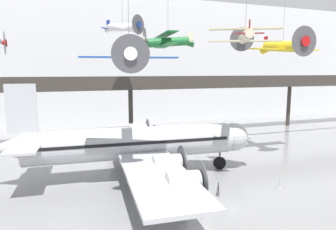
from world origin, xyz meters
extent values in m
plane|color=gray|center=(0.00, 0.00, 0.00)|extent=(260.00, 260.00, 0.00)
cube|color=silver|center=(0.00, 37.17, 12.03)|extent=(140.00, 3.00, 24.06)
cube|color=#38332D|center=(0.00, 24.24, 7.97)|extent=(110.00, 3.20, 0.90)
cube|color=#38332D|center=(0.00, 22.70, 8.97)|extent=(110.00, 0.12, 1.10)
cylinder|color=#38332D|center=(0.00, 25.20, 3.76)|extent=(0.70, 0.70, 7.52)
cylinder|color=#38332D|center=(30.25, 25.20, 3.76)|extent=(0.70, 0.70, 7.52)
cylinder|color=#B7BABF|center=(-3.63, 7.39, 3.39)|extent=(19.84, 4.42, 3.06)
sphere|color=#B7BABF|center=(7.02, 6.65, 3.39)|extent=(2.99, 2.99, 2.99)
cone|color=#B7BABF|center=(-14.43, 8.14, 3.62)|extent=(4.16, 3.08, 2.81)
cube|color=black|center=(-3.63, 7.39, 3.70)|extent=(18.48, 4.38, 0.27)
cube|color=#B7BABF|center=(-2.40, 15.14, 2.71)|extent=(5.44, 12.87, 0.28)
cube|color=#B7BABF|center=(-3.49, -0.46, 2.71)|extent=(5.44, 12.87, 0.28)
cylinder|color=#B7BABF|center=(-1.22, 12.29, 2.76)|extent=(2.38, 1.62, 1.47)
cylinder|color=#4C4C51|center=(0.03, 12.20, 2.76)|extent=(0.25, 2.78, 2.79)
cylinder|color=#B7BABF|center=(-0.93, 16.55, 2.76)|extent=(2.38, 1.62, 1.47)
cylinder|color=#4C4C51|center=(0.33, 16.47, 2.76)|extent=(0.25, 2.78, 2.79)
cylinder|color=#B7BABF|center=(-1.93, 2.21, 2.76)|extent=(2.38, 1.62, 1.47)
cylinder|color=#4C4C51|center=(-0.67, 2.12, 2.76)|extent=(0.25, 2.78, 2.79)
cylinder|color=#B7BABF|center=(-2.22, -2.06, 2.76)|extent=(2.38, 1.62, 1.47)
cylinder|color=#4C4C51|center=(-0.97, -2.15, 2.76)|extent=(0.25, 2.78, 2.79)
cube|color=#B7BABF|center=(-13.21, 8.06, 7.06)|extent=(2.52, 0.37, 4.28)
cube|color=#B7BABF|center=(-12.91, 8.04, 4.00)|extent=(3.06, 8.10, 0.20)
cylinder|color=#4C4C51|center=(5.50, 6.75, 1.26)|extent=(0.20, 0.20, 1.21)
cylinder|color=black|center=(5.50, 6.75, 0.65)|extent=(1.32, 0.47, 1.30)
cylinder|color=#4C4C51|center=(-3.23, 9.81, 1.26)|extent=(0.20, 0.20, 1.21)
cylinder|color=black|center=(-3.23, 9.81, 0.65)|extent=(1.32, 0.47, 1.30)
cylinder|color=#4C4C51|center=(-3.57, 4.94, 1.26)|extent=(0.20, 0.20, 1.21)
cylinder|color=black|center=(-3.57, 4.94, 0.65)|extent=(1.32, 0.47, 1.30)
cone|color=red|center=(-16.07, 19.34, 13.49)|extent=(1.00, 1.07, 0.92)
cylinder|color=#4C4C51|center=(-15.89, 19.38, 13.48)|extent=(0.62, 2.60, 2.65)
cylinder|color=yellow|center=(14.94, 9.30, 13.14)|extent=(1.33, 6.11, 1.75)
cone|color=red|center=(14.90, 6.15, 13.41)|extent=(1.13, 1.01, 1.12)
cylinder|color=#4C4C51|center=(14.90, 5.93, 13.43)|extent=(3.24, 0.09, 3.24)
cone|color=yellow|center=(14.99, 12.23, 12.89)|extent=(1.08, 1.71, 1.19)
cube|color=yellow|center=(14.94, 8.93, 12.77)|extent=(9.10, 1.59, 0.10)
cube|color=red|center=(14.99, 12.59, 13.89)|extent=(0.07, 0.73, 1.49)
cube|color=red|center=(14.99, 12.59, 13.14)|extent=(3.25, 0.78, 0.06)
cylinder|color=slate|center=(14.94, 9.30, 16.74)|extent=(0.04, 0.04, 5.94)
cylinder|color=#1E4CAD|center=(-4.81, 2.78, 11.60)|extent=(1.85, 5.05, 1.33)
cone|color=white|center=(-5.25, 0.25, 11.43)|extent=(1.04, 0.96, 0.91)
cylinder|color=#4C4C51|center=(-5.28, 0.08, 11.42)|extent=(2.61, 0.49, 2.64)
cone|color=#1E4CAD|center=(-4.40, 5.13, 11.76)|extent=(1.08, 1.49, 0.95)
cube|color=#1E4CAD|center=(-4.86, 2.49, 11.30)|extent=(7.50, 2.44, 0.10)
cube|color=white|center=(-4.35, 5.43, 12.21)|extent=(0.16, 0.60, 1.22)
cube|color=white|center=(-4.35, 5.43, 11.60)|extent=(2.70, 1.04, 0.06)
cylinder|color=beige|center=(5.54, 2.88, 13.25)|extent=(2.63, 4.17, 0.92)
cone|color=maroon|center=(6.50, 4.87, 13.28)|extent=(1.01, 0.97, 0.79)
cylinder|color=#4C4C51|center=(6.57, 5.00, 13.28)|extent=(2.06, 1.03, 2.27)
cone|color=beige|center=(4.65, 1.03, 13.23)|extent=(1.16, 1.35, 0.75)
cube|color=beige|center=(5.65, 3.11, 13.95)|extent=(6.17, 3.70, 0.10)
cube|color=beige|center=(5.65, 3.11, 12.90)|extent=(6.17, 3.70, 0.10)
cube|color=maroon|center=(4.53, 0.80, 13.77)|extent=(0.28, 0.49, 1.05)
cube|color=maroon|center=(4.53, 0.80, 13.25)|extent=(2.26, 1.45, 0.06)
cylinder|color=#1E6B33|center=(1.03, 10.49, 13.32)|extent=(4.60, 1.39, 1.26)
cone|color=beige|center=(-1.31, 10.73, 13.50)|extent=(0.82, 0.91, 0.83)
cylinder|color=#4C4C51|center=(-1.47, 10.75, 13.51)|extent=(0.29, 2.40, 2.41)
cone|color=#1E6B33|center=(3.20, 10.27, 13.16)|extent=(1.33, 0.91, 0.88)
cube|color=#1E6B33|center=(0.76, 10.52, 14.06)|extent=(1.78, 6.84, 0.10)
cube|color=#1E6B33|center=(0.76, 10.52, 12.95)|extent=(1.78, 6.84, 0.10)
cube|color=beige|center=(3.47, 10.24, 13.88)|extent=(0.55, 0.12, 1.11)
cube|color=beige|center=(3.47, 10.24, 13.32)|extent=(0.79, 2.45, 0.06)
cylinder|color=slate|center=(1.03, 10.49, 16.75)|extent=(0.04, 0.04, 5.93)
cylinder|color=silver|center=(-1.95, 20.21, 15.98)|extent=(3.68, 4.22, 1.24)
cone|color=navy|center=(-0.43, 18.33, 16.13)|extent=(1.15, 1.14, 0.86)
cylinder|color=#4C4C51|center=(-0.33, 18.20, 16.14)|extent=(1.95, 1.60, 2.48)
cone|color=silver|center=(-3.37, 21.96, 15.84)|extent=(1.44, 1.51, 0.89)
cube|color=silver|center=(-1.78, 19.99, 15.70)|extent=(6.12, 5.26, 0.10)
cube|color=navy|center=(-3.55, 22.17, 16.56)|extent=(0.40, 0.47, 1.15)
cube|color=navy|center=(-3.55, 22.17, 15.98)|extent=(2.28, 2.00, 0.06)
cylinder|color=slate|center=(-1.95, 20.21, 18.11)|extent=(0.04, 0.04, 3.29)
cylinder|color=#B2B5BA|center=(7.83, 0.20, 0.02)|extent=(0.36, 0.36, 0.04)
cylinder|color=#B2B5BA|center=(7.83, 0.20, 0.52)|extent=(0.07, 0.07, 0.95)
sphere|color=#B2B5BA|center=(7.83, 0.20, 1.03)|extent=(0.10, 0.10, 0.10)
cube|color=#4C4C51|center=(2.06, 0.71, 0.35)|extent=(0.31, 0.43, 0.70)
cube|color=#232326|center=(2.06, 0.71, 0.88)|extent=(0.36, 0.72, 0.73)
camera|label=1|loc=(-9.67, -20.27, 10.28)|focal=32.00mm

